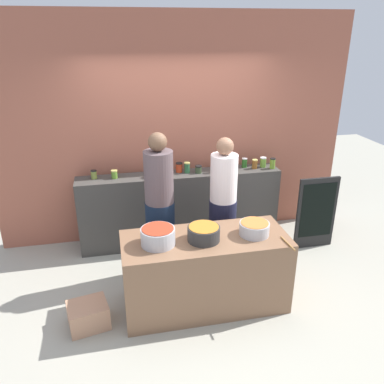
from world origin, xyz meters
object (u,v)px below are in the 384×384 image
(preserve_jar_5, at_px, (198,169))
(bread_crate, at_px, (88,315))
(preserve_jar_7, at_px, (244,163))
(wooden_spoon, at_px, (288,243))
(cook_in_cap, at_px, (223,211))
(preserve_jar_8, at_px, (255,164))
(cooking_pot_left, at_px, (158,236))
(cooking_pot_center, at_px, (204,233))
(chalkboard_sign, at_px, (316,213))
(cook_with_tongs, at_px, (160,215))
(preserve_jar_3, at_px, (179,167))
(preserve_jar_9, at_px, (263,162))
(cooking_pot_right, at_px, (254,228))
(preserve_jar_4, at_px, (187,167))
(preserve_jar_0, at_px, (94,174))
(preserve_jar_10, at_px, (273,163))
(preserve_jar_6, at_px, (214,168))
(preserve_jar_2, at_px, (152,173))
(preserve_jar_1, at_px, (114,174))

(preserve_jar_5, distance_m, bread_crate, 2.27)
(preserve_jar_7, relative_size, wooden_spoon, 0.46)
(cook_in_cap, bearing_deg, preserve_jar_8, 48.07)
(cooking_pot_left, distance_m, cooking_pot_center, 0.46)
(preserve_jar_5, distance_m, preserve_jar_7, 0.67)
(cooking_pot_left, distance_m, chalkboard_sign, 2.43)
(bread_crate, bearing_deg, preserve_jar_5, 45.18)
(cook_with_tongs, bearing_deg, preserve_jar_7, 33.13)
(preserve_jar_8, relative_size, cooking_pot_center, 0.39)
(preserve_jar_3, bearing_deg, chalkboard_sign, -18.85)
(preserve_jar_9, height_order, cooking_pot_right, preserve_jar_9)
(preserve_jar_4, relative_size, preserve_jar_9, 1.04)
(preserve_jar_0, xyz_separation_m, cook_in_cap, (1.48, -0.78, -0.30))
(cooking_pot_left, bearing_deg, cook_with_tongs, 80.73)
(cook_in_cap, relative_size, chalkboard_sign, 1.66)
(preserve_jar_10, bearing_deg, cooking_pot_left, -141.99)
(wooden_spoon, xyz_separation_m, chalkboard_sign, (0.98, 1.16, -0.32))
(preserve_jar_6, bearing_deg, preserve_jar_2, -179.78)
(preserve_jar_2, xyz_separation_m, preserve_jar_7, (1.29, 0.12, 0.01))
(bread_crate, bearing_deg, wooden_spoon, -5.82)
(preserve_jar_3, distance_m, cooking_pot_right, 1.59)
(preserve_jar_6, distance_m, preserve_jar_9, 0.72)
(preserve_jar_4, height_order, cooking_pot_left, preserve_jar_4)
(cooking_pot_right, bearing_deg, wooden_spoon, -45.72)
(preserve_jar_2, relative_size, cook_with_tongs, 0.06)
(preserve_jar_1, xyz_separation_m, preserve_jar_10, (2.12, -0.06, 0.02))
(preserve_jar_1, distance_m, chalkboard_sign, 2.70)
(cooking_pot_center, bearing_deg, preserve_jar_10, 46.85)
(preserve_jar_7, height_order, cooking_pot_left, preserve_jar_7)
(preserve_jar_3, height_order, cook_with_tongs, cook_with_tongs)
(preserve_jar_3, relative_size, preserve_jar_7, 1.00)
(preserve_jar_4, bearing_deg, preserve_jar_3, 154.59)
(preserve_jar_0, distance_m, preserve_jar_1, 0.26)
(preserve_jar_0, bearing_deg, preserve_jar_8, -1.51)
(wooden_spoon, bearing_deg, preserve_jar_6, 100.70)
(cooking_pot_right, bearing_deg, chalkboard_sign, 36.27)
(cooking_pot_left, bearing_deg, bread_crate, -174.90)
(cooking_pot_left, bearing_deg, preserve_jar_8, 43.10)
(preserve_jar_2, bearing_deg, preserve_jar_6, 0.22)
(preserve_jar_3, xyz_separation_m, preserve_jar_8, (1.03, -0.07, -0.00))
(preserve_jar_7, xyz_separation_m, cook_in_cap, (-0.54, -0.81, -0.31))
(cooking_pot_right, relative_size, cook_with_tongs, 0.17)
(preserve_jar_7, bearing_deg, preserve_jar_4, -176.33)
(preserve_jar_5, height_order, cooking_pot_right, preserve_jar_5)
(cooking_pot_left, xyz_separation_m, bread_crate, (-0.73, -0.07, -0.77))
(preserve_jar_8, height_order, wooden_spoon, preserve_jar_8)
(preserve_jar_9, bearing_deg, wooden_spoon, -103.28)
(preserve_jar_1, bearing_deg, cooking_pot_center, -60.51)
(preserve_jar_2, relative_size, chalkboard_sign, 0.11)
(wooden_spoon, bearing_deg, cook_in_cap, 111.81)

